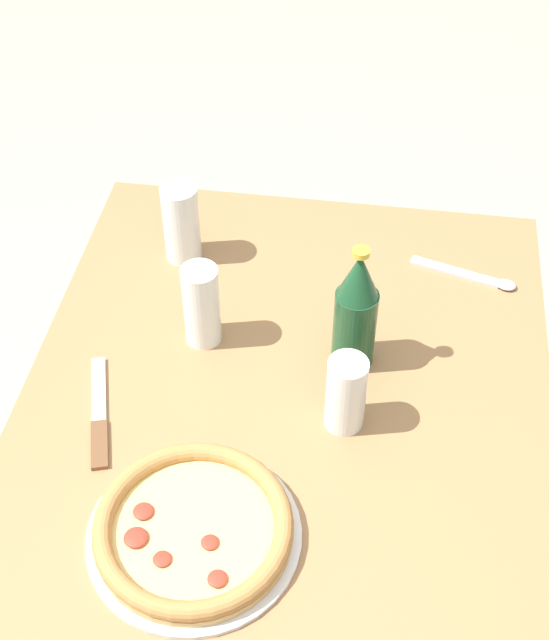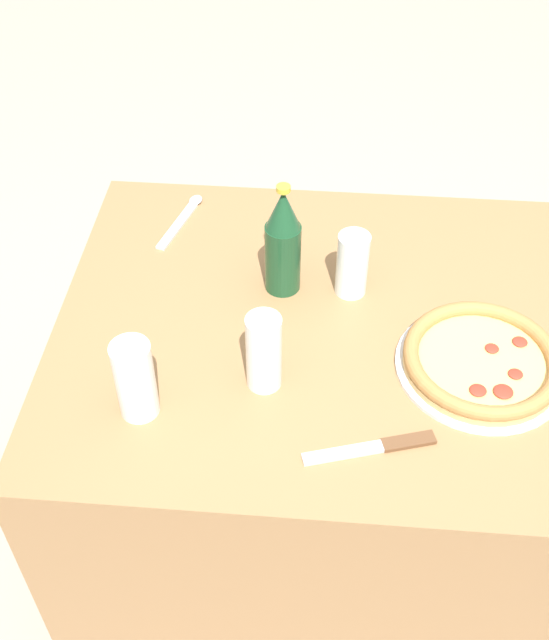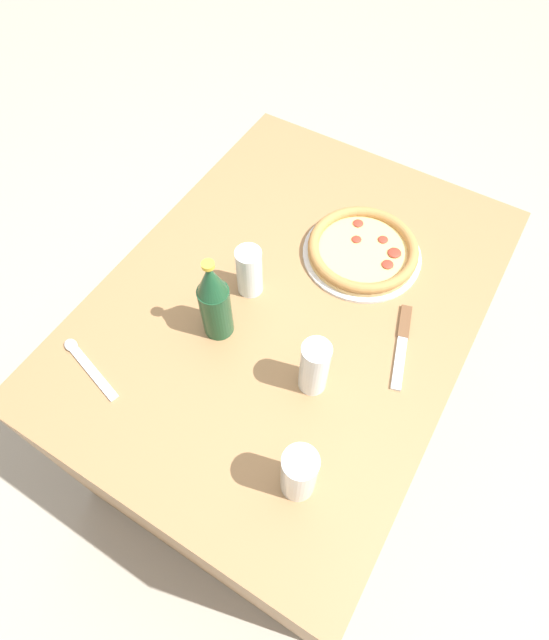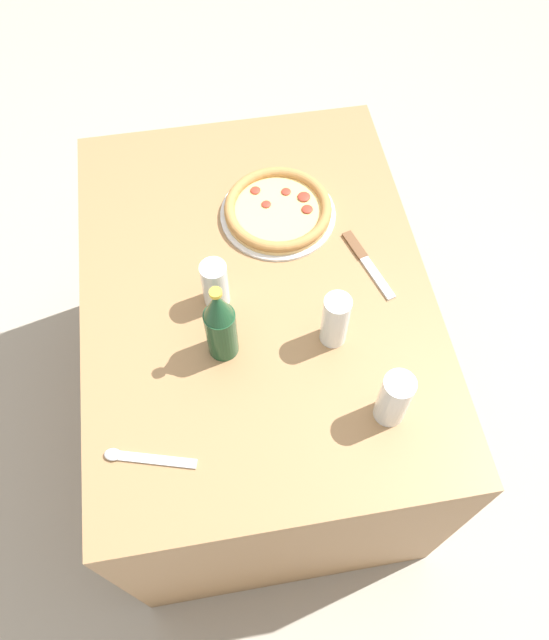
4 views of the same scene
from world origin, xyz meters
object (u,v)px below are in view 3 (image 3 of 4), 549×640
object	(u,v)px
pizza_veggie	(363,250)
beer_bottle	(214,301)
glass_cola	(249,273)
glass_mango_juice	(314,369)
spoon	(85,362)
glass_lemonade	(299,475)
knife	(402,342)

from	to	relation	value
pizza_veggie	beer_bottle	distance (m)	0.43
pizza_veggie	glass_cola	xyz separation A→B (m)	(0.24, -0.19, 0.04)
pizza_veggie	glass_mango_juice	size ratio (longest dim) A/B	1.97
glass_cola	spoon	world-z (taller)	glass_cola
glass_lemonade	spoon	xyz separation A→B (m)	(0.01, -0.54, -0.07)
pizza_veggie	glass_lemonade	size ratio (longest dim) A/B	1.97
glass_mango_juice	spoon	world-z (taller)	glass_mango_juice
glass_lemonade	glass_cola	bearing A→B (deg)	-136.68
glass_lemonade	beer_bottle	size ratio (longest dim) A/B	0.64
beer_bottle	glass_cola	bearing A→B (deg)	179.42
glass_lemonade	knife	bearing A→B (deg)	173.06
glass_mango_juice	knife	distance (m)	0.24
glass_mango_juice	beer_bottle	bearing A→B (deg)	-92.90
glass_cola	glass_mango_juice	bearing A→B (deg)	59.81
beer_bottle	glass_mango_juice	bearing A→B (deg)	87.10
pizza_veggie	beer_bottle	world-z (taller)	beer_bottle
pizza_veggie	spoon	distance (m)	0.72
glass_cola	glass_lemonade	bearing A→B (deg)	43.32
pizza_veggie	glass_lemonade	bearing A→B (deg)	13.66
glass_lemonade	glass_mango_juice	xyz separation A→B (m)	(-0.20, -0.08, -0.00)
knife	glass_cola	bearing A→B (deg)	-82.77
glass_mango_juice	beer_bottle	size ratio (longest dim) A/B	0.64
beer_bottle	spoon	xyz separation A→B (m)	(0.23, -0.21, -0.11)
spoon	glass_mango_juice	bearing A→B (deg)	115.33
glass_lemonade	knife	size ratio (longest dim) A/B	0.70
glass_mango_juice	beer_bottle	distance (m)	0.26
glass_lemonade	glass_mango_juice	world-z (taller)	same
glass_lemonade	beer_bottle	world-z (taller)	beer_bottle
glass_lemonade	beer_bottle	xyz separation A→B (m)	(-0.22, -0.33, 0.04)
knife	spoon	xyz separation A→B (m)	(0.41, -0.59, 0.00)
glass_cola	beer_bottle	bearing A→B (deg)	-0.58
beer_bottle	knife	size ratio (longest dim) A/B	1.08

